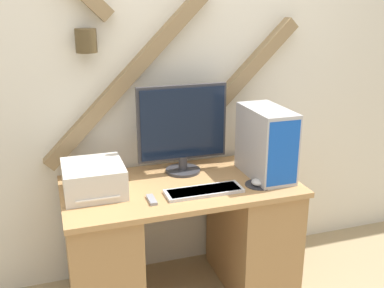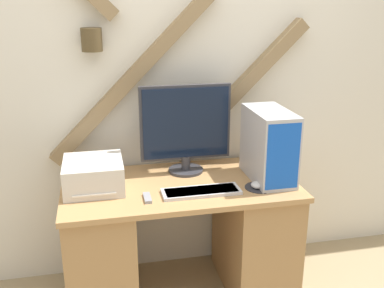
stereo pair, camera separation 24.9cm
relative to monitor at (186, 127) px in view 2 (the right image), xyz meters
name	(u,v)px [view 2 (the right image)]	position (x,y,z in m)	size (l,w,h in m)	color
wall_back	(167,64)	(-0.07, 0.22, 0.34)	(6.40, 0.17, 2.73)	silver
desk	(180,239)	(-0.07, -0.18, -0.64)	(1.32, 0.69, 0.74)	tan
monitor	(186,127)	(0.00, 0.00, 0.00)	(0.54, 0.21, 0.53)	#333338
keyboard	(201,191)	(0.02, -0.33, -0.27)	(0.43, 0.14, 0.02)	silver
mousepad	(260,187)	(0.35, -0.33, -0.28)	(0.17, 0.17, 0.00)	#2D2D33
mouse	(257,185)	(0.33, -0.34, -0.26)	(0.06, 0.07, 0.03)	silver
computer_tower	(269,145)	(0.44, -0.21, -0.08)	(0.21, 0.41, 0.41)	#B2B2B7
printer	(94,175)	(-0.55, -0.14, -0.20)	(0.32, 0.35, 0.16)	beige
remote_control	(147,198)	(-0.28, -0.35, -0.27)	(0.04, 0.12, 0.02)	gray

